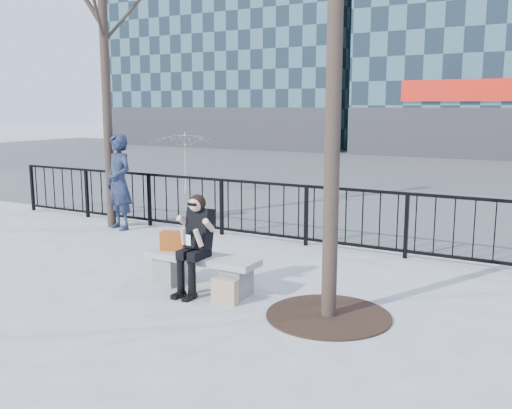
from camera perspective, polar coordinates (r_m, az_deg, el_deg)
The scene contains 10 objects.
ground at distance 7.95m, azimuth -5.40°, elevation -8.46°, with size 120.00×120.00×0.00m, color gray.
street_surface at distance 21.77m, azimuth 17.64°, elevation 2.82°, with size 60.00×23.00×0.01m, color #474747.
railing at distance 10.34m, azimuth 4.03°, elevation -0.98°, with size 14.00×0.06×1.10m.
tree_grate at distance 7.01m, azimuth 7.26°, elevation -10.95°, with size 1.50×1.50×0.02m, color black.
bench_main at distance 7.86m, azimuth -5.44°, elevation -6.38°, with size 1.65×0.46×0.49m.
seated_woman at distance 7.64m, azimuth -6.16°, elevation -4.00°, with size 0.50×0.64×1.34m.
handbag at distance 8.08m, azimuth -8.34°, elevation -3.61°, with size 0.33×0.15×0.27m, color #9A4213.
shopping_bag at distance 7.34m, azimuth -3.14°, elevation -8.66°, with size 0.34×0.13×0.32m, color tan.
standing_man at distance 11.85m, azimuth -13.54°, elevation 2.19°, with size 0.71×0.47×1.94m, color black.
vendor_umbrella at distance 16.04m, azimuth -7.14°, elevation 4.07°, with size 1.96×2.00×1.80m, color #FCFB38.
Camera 1 is at (4.32, -6.19, 2.49)m, focal length 40.00 mm.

